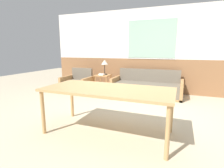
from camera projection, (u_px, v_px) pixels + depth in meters
ground_plane at (129, 120)px, 3.53m from camera, size 16.00×16.00×0.00m
wall_back at (152, 50)px, 5.67m from camera, size 7.20×0.09×2.70m
couch at (146, 88)px, 5.37m from camera, size 2.10×0.82×0.78m
armchair at (78, 85)px, 5.78m from camera, size 0.91×0.77×0.78m
side_table at (103, 78)px, 5.79m from camera, size 0.45×0.45×0.58m
table_lamp at (105, 63)px, 5.76m from camera, size 0.22×0.22×0.49m
book_stack at (102, 74)px, 5.70m from camera, size 0.21×0.17×0.05m
dining_table at (108, 92)px, 2.85m from camera, size 2.10×0.95×0.78m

